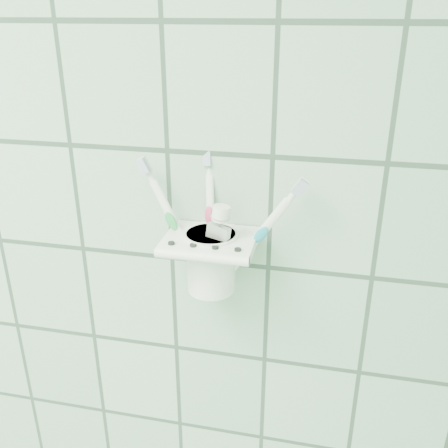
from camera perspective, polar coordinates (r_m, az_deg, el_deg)
name	(u,v)px	position (r m, az deg, el deg)	size (l,w,h in m)	color
holder_bracket	(210,242)	(0.68, -1.57, -2.08)	(0.12, 0.10, 0.04)	white
cup	(211,259)	(0.69, -1.49, -4.01)	(0.08, 0.08, 0.09)	white
toothbrush_pink	(203,219)	(0.67, -2.47, 0.58)	(0.09, 0.03, 0.19)	white
toothbrush_blue	(211,221)	(0.68, -1.47, 0.37)	(0.02, 0.05, 0.18)	white
toothbrush_orange	(220,220)	(0.66, -0.51, 0.43)	(0.10, 0.02, 0.18)	white
toothpaste_tube	(210,243)	(0.66, -1.57, -2.18)	(0.04, 0.04, 0.13)	silver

